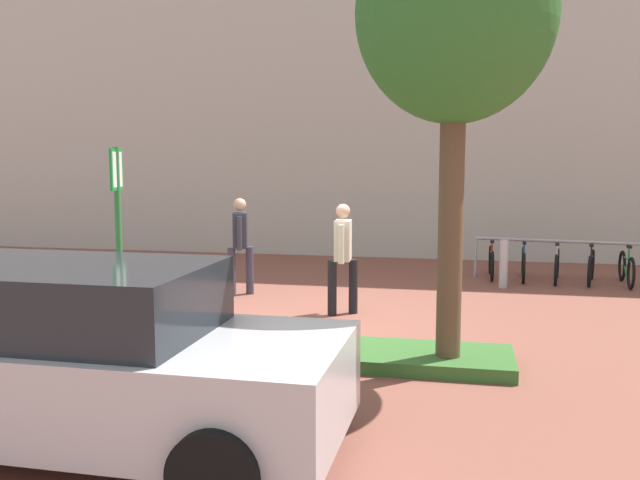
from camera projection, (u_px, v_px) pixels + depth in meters
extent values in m
plane|color=brown|center=(312.00, 322.00, 10.12)|extent=(60.00, 60.00, 0.00)
cube|color=#B2ADA3|center=(377.00, 53.00, 16.78)|extent=(28.00, 1.20, 10.00)
cube|color=#336028|center=(224.00, 347.00, 8.49)|extent=(7.00, 1.10, 0.16)
cylinder|color=brown|center=(450.00, 235.00, 7.65)|extent=(0.28, 0.28, 3.11)
ellipsoid|color=#2D6628|center=(455.00, 12.00, 7.37)|extent=(2.18, 2.18, 2.40)
cylinder|color=#2D7238|center=(119.00, 248.00, 8.63)|extent=(0.08, 0.08, 2.55)
cube|color=#198C33|center=(116.00, 169.00, 8.51)|extent=(0.07, 0.36, 0.52)
cube|color=white|center=(116.00, 169.00, 8.51)|extent=(0.07, 0.30, 0.44)
torus|color=black|center=(89.00, 318.00, 8.94)|extent=(0.66, 0.15, 0.66)
torus|color=black|center=(166.00, 319.00, 8.86)|extent=(0.66, 0.15, 0.66)
cylinder|color=gold|center=(127.00, 302.00, 8.87)|extent=(0.83, 0.15, 0.04)
cylinder|color=gold|center=(135.00, 321.00, 8.90)|extent=(0.60, 0.12, 0.44)
cylinder|color=gold|center=(113.00, 293.00, 8.87)|extent=(0.04, 0.04, 0.28)
cube|color=black|center=(112.00, 281.00, 8.85)|extent=(0.21, 0.11, 0.05)
cylinder|color=gold|center=(155.00, 283.00, 8.82)|extent=(0.09, 0.42, 0.04)
cylinder|color=#99999E|center=(476.00, 257.00, 13.95)|extent=(0.06, 0.06, 0.80)
cylinder|color=#99999E|center=(558.00, 241.00, 13.38)|extent=(3.13, 0.48, 0.06)
torus|color=black|center=(492.00, 266.00, 13.40)|extent=(0.06, 0.61, 0.61)
torus|color=black|center=(490.00, 260.00, 14.31)|extent=(0.06, 0.61, 0.61)
cylinder|color=red|center=(491.00, 253.00, 13.83)|extent=(0.04, 0.77, 0.03)
cylinder|color=red|center=(491.00, 264.00, 13.95)|extent=(0.04, 0.56, 0.40)
cylinder|color=red|center=(492.00, 249.00, 13.65)|extent=(0.03, 0.03, 0.26)
cube|color=black|center=(492.00, 241.00, 13.64)|extent=(0.07, 0.18, 0.05)
cylinder|color=red|center=(491.00, 239.00, 14.15)|extent=(0.39, 0.04, 0.04)
torus|color=black|center=(524.00, 268.00, 13.18)|extent=(0.10, 0.61, 0.61)
torus|color=black|center=(523.00, 261.00, 14.08)|extent=(0.10, 0.61, 0.61)
cylinder|color=#194CA5|center=(524.00, 255.00, 13.60)|extent=(0.09, 0.77, 0.03)
cylinder|color=#194CA5|center=(523.00, 265.00, 13.72)|extent=(0.07, 0.56, 0.40)
cylinder|color=#194CA5|center=(524.00, 250.00, 13.43)|extent=(0.03, 0.03, 0.26)
cube|color=black|center=(524.00, 243.00, 13.41)|extent=(0.09, 0.19, 0.05)
cylinder|color=#194CA5|center=(524.00, 241.00, 13.92)|extent=(0.39, 0.06, 0.04)
torus|color=black|center=(556.00, 270.00, 12.97)|extent=(0.15, 0.61, 0.61)
torus|color=black|center=(557.00, 263.00, 13.84)|extent=(0.15, 0.61, 0.61)
cylinder|color=silver|center=(557.00, 256.00, 13.38)|extent=(0.15, 0.77, 0.03)
cylinder|color=silver|center=(557.00, 267.00, 13.49)|extent=(0.12, 0.56, 0.40)
cylinder|color=silver|center=(557.00, 252.00, 13.21)|extent=(0.03, 0.03, 0.26)
cube|color=black|center=(557.00, 244.00, 13.19)|extent=(0.10, 0.19, 0.05)
cylinder|color=silver|center=(558.00, 242.00, 13.68)|extent=(0.39, 0.10, 0.04)
torus|color=black|center=(590.00, 271.00, 12.80)|extent=(0.19, 0.60, 0.61)
torus|color=black|center=(592.00, 264.00, 13.65)|extent=(0.19, 0.60, 0.61)
cylinder|color=black|center=(592.00, 257.00, 13.20)|extent=(0.20, 0.76, 0.03)
cylinder|color=black|center=(591.00, 269.00, 13.32)|extent=(0.16, 0.55, 0.40)
cylinder|color=black|center=(591.00, 253.00, 13.04)|extent=(0.03, 0.03, 0.26)
cube|color=black|center=(592.00, 245.00, 13.02)|extent=(0.11, 0.20, 0.05)
cylinder|color=black|center=(593.00, 243.00, 13.50)|extent=(0.38, 0.12, 0.04)
torus|color=black|center=(631.00, 273.00, 12.58)|extent=(0.08, 0.61, 0.61)
torus|color=black|center=(622.00, 266.00, 13.49)|extent=(0.08, 0.61, 0.61)
cylinder|color=#1E7233|center=(627.00, 259.00, 13.01)|extent=(0.07, 0.77, 0.03)
cylinder|color=#1E7233|center=(625.00, 270.00, 13.13)|extent=(0.06, 0.56, 0.40)
cylinder|color=#1E7233|center=(629.00, 254.00, 12.83)|extent=(0.03, 0.03, 0.26)
cube|color=black|center=(629.00, 247.00, 12.82)|extent=(0.08, 0.19, 0.05)
cylinder|color=#1E7233|center=(624.00, 244.00, 13.32)|extent=(0.39, 0.05, 0.04)
cylinder|color=#ADADB2|center=(504.00, 264.00, 12.78)|extent=(0.16, 0.16, 0.90)
cylinder|color=#383342|center=(250.00, 270.00, 12.17)|extent=(0.14, 0.14, 0.85)
cylinder|color=#383342|center=(232.00, 272.00, 11.97)|extent=(0.14, 0.14, 0.85)
cube|color=#2D2D38|center=(240.00, 230.00, 11.98)|extent=(0.34, 0.45, 0.62)
cylinder|color=#2D2D38|center=(241.00, 230.00, 12.25)|extent=(0.09, 0.09, 0.59)
cylinder|color=#2D2D38|center=(239.00, 233.00, 11.73)|extent=(0.09, 0.09, 0.59)
sphere|color=tan|center=(240.00, 205.00, 11.93)|extent=(0.22, 0.22, 0.22)
cylinder|color=black|center=(332.00, 288.00, 10.50)|extent=(0.14, 0.14, 0.85)
cylinder|color=black|center=(353.00, 286.00, 10.64)|extent=(0.14, 0.14, 0.85)
cube|color=beige|center=(343.00, 240.00, 10.48)|extent=(0.27, 0.42, 0.62)
cylinder|color=beige|center=(341.00, 244.00, 10.23)|extent=(0.09, 0.09, 0.59)
cylinder|color=beige|center=(345.00, 240.00, 10.74)|extent=(0.09, 0.09, 0.59)
sphere|color=tan|center=(343.00, 211.00, 10.43)|extent=(0.22, 0.22, 0.22)
cube|color=#B7B7BC|center=(88.00, 376.00, 5.68)|extent=(4.32, 1.85, 0.76)
cube|color=#1E2328|center=(63.00, 298.00, 5.65)|extent=(2.43, 1.61, 0.56)
cylinder|color=black|center=(286.00, 387.00, 6.28)|extent=(0.64, 0.23, 0.64)
cylinder|color=black|center=(215.00, 474.00, 4.53)|extent=(0.64, 0.23, 0.64)
cylinder|color=black|center=(8.00, 366.00, 6.90)|extent=(0.64, 0.23, 0.64)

